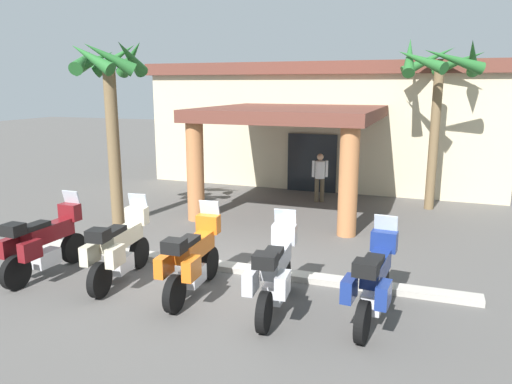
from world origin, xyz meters
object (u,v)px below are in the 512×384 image
(motorcycle_cream, at_px, (119,248))
(motorcycle_blue, at_px, (374,281))
(pedestrian, at_px, (320,174))
(palm_tree_roadside, at_px, (109,85))
(motorcycle_orange, at_px, (192,259))
(motorcycle_silver, at_px, (275,273))
(motel_building, at_px, (331,121))
(palm_tree_near_portico, at_px, (439,76))
(motorcycle_maroon, at_px, (44,243))

(motorcycle_cream, distance_m, motorcycle_blue, 4.89)
(pedestrian, bearing_deg, palm_tree_roadside, -66.55)
(motorcycle_blue, xyz_separation_m, pedestrian, (-2.65, 8.00, 0.23))
(motorcycle_orange, relative_size, motorcycle_silver, 1.00)
(motorcycle_cream, relative_size, pedestrian, 1.37)
(motorcycle_blue, distance_m, pedestrian, 8.43)
(motorcycle_orange, xyz_separation_m, motorcycle_silver, (1.63, -0.14, 0.00))
(motel_building, distance_m, motorcycle_cream, 12.86)
(motel_building, relative_size, palm_tree_near_portico, 2.54)
(motorcycle_blue, relative_size, pedestrian, 1.37)
(motel_building, xyz_separation_m, motorcycle_cream, (-1.64, -12.65, -1.65))
(motorcycle_silver, bearing_deg, palm_tree_roadside, 52.82)
(motorcycle_maroon, bearing_deg, palm_tree_roadside, 15.06)
(motorcycle_silver, distance_m, palm_tree_near_portico, 9.39)
(motorcycle_orange, bearing_deg, motorcycle_blue, -91.46)
(motel_building, relative_size, motorcycle_blue, 6.16)
(motorcycle_silver, relative_size, palm_tree_roadside, 0.44)
(motorcycle_cream, distance_m, motorcycle_orange, 1.63)
(motorcycle_cream, height_order, palm_tree_near_portico, palm_tree_near_portico)
(motel_building, bearing_deg, pedestrian, -82.00)
(motorcycle_silver, bearing_deg, motorcycle_cream, 81.44)
(motorcycle_cream, distance_m, palm_tree_near_portico, 10.55)
(motel_building, relative_size, motorcycle_silver, 6.16)
(pedestrian, bearing_deg, motorcycle_silver, -13.56)
(palm_tree_near_portico, bearing_deg, pedestrian, -176.33)
(motorcycle_maroon, distance_m, motorcycle_orange, 3.27)
(motorcycle_maroon, height_order, motorcycle_silver, same)
(motorcycle_orange, distance_m, motorcycle_blue, 3.26)
(motorcycle_blue, bearing_deg, motorcycle_orange, 95.89)
(motorcycle_cream, height_order, motorcycle_orange, same)
(motorcycle_cream, xyz_separation_m, palm_tree_near_portico, (5.70, 8.20, 3.38))
(motorcycle_blue, relative_size, palm_tree_roadside, 0.44)
(motorcycle_maroon, height_order, palm_tree_roadside, palm_tree_roadside)
(motorcycle_orange, height_order, palm_tree_roadside, palm_tree_roadside)
(motorcycle_maroon, bearing_deg, motorcycle_cream, -79.66)
(motorcycle_cream, relative_size, palm_tree_roadside, 0.44)
(motel_building, relative_size, motorcycle_maroon, 6.16)
(motorcycle_orange, relative_size, motorcycle_blue, 1.00)
(motorcycle_maroon, xyz_separation_m, motorcycle_blue, (6.52, 0.22, 0.00))
(pedestrian, height_order, palm_tree_roadside, palm_tree_roadside)
(motel_building, height_order, pedestrian, motel_building)
(motorcycle_maroon, relative_size, palm_tree_roadside, 0.44)
(palm_tree_roadside, bearing_deg, motorcycle_silver, -32.28)
(motorcycle_silver, relative_size, palm_tree_near_portico, 0.41)
(motorcycle_orange, distance_m, pedestrian, 8.08)
(motorcycle_cream, relative_size, motorcycle_orange, 1.00)
(motorcycle_maroon, distance_m, palm_tree_roadside, 4.88)
(pedestrian, bearing_deg, motel_building, 166.60)
(motorcycle_orange, height_order, palm_tree_near_portico, palm_tree_near_portico)
(motorcycle_blue, bearing_deg, palm_tree_near_portico, -0.65)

